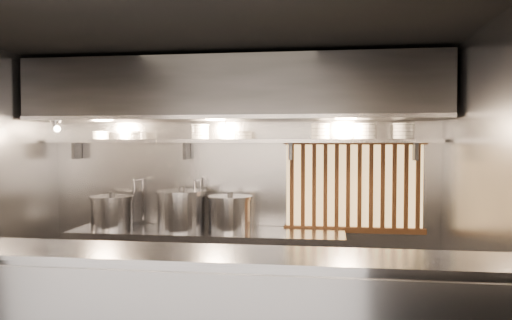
% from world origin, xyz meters
% --- Properties ---
extents(ceiling, '(4.50, 4.50, 0.00)m').
position_xyz_m(ceiling, '(0.00, 0.00, 2.80)').
color(ceiling, black).
rests_on(ceiling, wall_back).
extents(wall_back, '(4.50, 0.00, 4.50)m').
position_xyz_m(wall_back, '(0.00, 1.50, 1.40)').
color(wall_back, gray).
rests_on(wall_back, floor).
extents(wall_right, '(0.00, 3.00, 3.00)m').
position_xyz_m(wall_right, '(2.25, 0.00, 1.40)').
color(wall_right, gray).
rests_on(wall_right, floor).
extents(cooking_bench, '(3.00, 0.70, 0.90)m').
position_xyz_m(cooking_bench, '(-0.30, 1.13, 0.45)').
color(cooking_bench, '#9E9EA3').
rests_on(cooking_bench, floor).
extents(bowl_shelf, '(4.40, 0.34, 0.04)m').
position_xyz_m(bowl_shelf, '(0.00, 1.32, 1.88)').
color(bowl_shelf, '#9E9EA3').
rests_on(bowl_shelf, wall_back).
extents(exhaust_hood, '(4.40, 0.81, 0.65)m').
position_xyz_m(exhaust_hood, '(0.00, 1.10, 2.42)').
color(exhaust_hood, '#2D2D30').
rests_on(exhaust_hood, ceiling).
extents(wood_screen, '(1.56, 0.09, 1.04)m').
position_xyz_m(wood_screen, '(1.30, 1.45, 1.38)').
color(wood_screen, '#FBC371').
rests_on(wood_screen, wall_back).
extents(faucet_left, '(0.04, 0.30, 0.50)m').
position_xyz_m(faucet_left, '(-1.15, 1.37, 1.31)').
color(faucet_left, silver).
rests_on(faucet_left, wall_back).
extents(faucet_right, '(0.04, 0.30, 0.50)m').
position_xyz_m(faucet_right, '(-0.45, 1.37, 1.31)').
color(faucet_right, silver).
rests_on(faucet_right, wall_back).
extents(heat_lamp, '(0.25, 0.35, 0.20)m').
position_xyz_m(heat_lamp, '(-1.90, 0.85, 2.07)').
color(heat_lamp, '#9E9EA3').
rests_on(heat_lamp, exhaust_hood).
extents(pendant_bulb, '(0.09, 0.09, 0.19)m').
position_xyz_m(pendant_bulb, '(-0.10, 1.20, 1.96)').
color(pendant_bulb, '#2D2D30').
rests_on(pendant_bulb, exhaust_hood).
extents(stock_pot_left, '(0.61, 0.61, 0.40)m').
position_xyz_m(stock_pot_left, '(-1.40, 1.15, 1.08)').
color(stock_pot_left, '#9E9EA3').
rests_on(stock_pot_left, cooking_bench).
extents(stock_pot_mid, '(0.58, 0.58, 0.48)m').
position_xyz_m(stock_pot_mid, '(-0.58, 1.12, 1.12)').
color(stock_pot_mid, '#9E9EA3').
rests_on(stock_pot_mid, cooking_bench).
extents(stock_pot_right, '(0.54, 0.54, 0.42)m').
position_xyz_m(stock_pot_right, '(-0.05, 1.16, 1.09)').
color(stock_pot_right, '#9E9EA3').
rests_on(stock_pot_right, cooking_bench).
extents(bowl_stack_0, '(0.20, 0.20, 0.09)m').
position_xyz_m(bowl_stack_0, '(-1.61, 1.32, 1.95)').
color(bowl_stack_0, white).
rests_on(bowl_stack_0, bowl_shelf).
extents(bowl_stack_1, '(0.22, 0.22, 0.09)m').
position_xyz_m(bowl_stack_1, '(-1.17, 1.32, 1.95)').
color(bowl_stack_1, white).
rests_on(bowl_stack_1, bowl_shelf).
extents(bowl_stack_2, '(0.21, 0.21, 0.17)m').
position_xyz_m(bowl_stack_2, '(-0.42, 1.32, 1.98)').
color(bowl_stack_2, white).
rests_on(bowl_stack_2, bowl_shelf).
extents(bowl_stack_3, '(0.21, 0.21, 0.09)m').
position_xyz_m(bowl_stack_3, '(0.08, 1.32, 1.95)').
color(bowl_stack_3, white).
rests_on(bowl_stack_3, bowl_shelf).
extents(bowl_stack_4, '(0.22, 0.22, 0.17)m').
position_xyz_m(bowl_stack_4, '(0.93, 1.32, 1.98)').
color(bowl_stack_4, white).
rests_on(bowl_stack_4, bowl_shelf).
extents(bowl_stack_5, '(0.24, 0.24, 0.17)m').
position_xyz_m(bowl_stack_5, '(1.41, 1.32, 1.98)').
color(bowl_stack_5, white).
rests_on(bowl_stack_5, bowl_shelf).
extents(bowl_stack_6, '(0.24, 0.24, 0.17)m').
position_xyz_m(bowl_stack_6, '(1.81, 1.32, 1.98)').
color(bowl_stack_6, white).
rests_on(bowl_stack_6, bowl_shelf).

